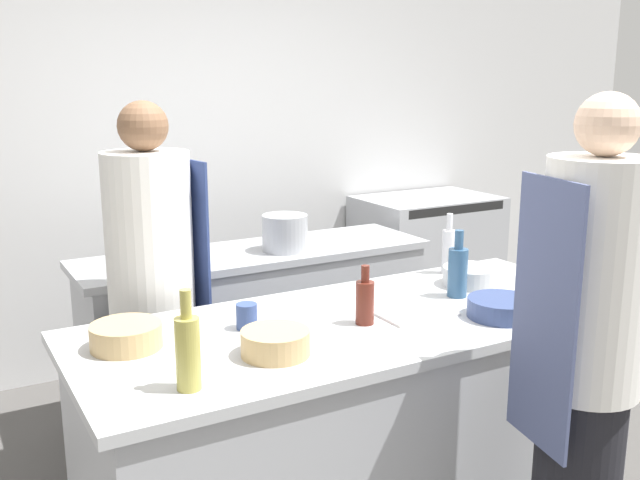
% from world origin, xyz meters
% --- Properties ---
extents(wall_back, '(8.00, 0.06, 2.80)m').
position_xyz_m(wall_back, '(0.00, 2.13, 1.40)').
color(wall_back, silver).
rests_on(wall_back, ground_plane).
extents(prep_counter, '(2.28, 0.94, 0.89)m').
position_xyz_m(prep_counter, '(0.00, 0.00, 0.44)').
color(prep_counter, '#A8AAAF').
rests_on(prep_counter, ground_plane).
extents(pass_counter, '(1.98, 0.59, 0.89)m').
position_xyz_m(pass_counter, '(0.10, 1.26, 0.44)').
color(pass_counter, '#A8AAAF').
rests_on(pass_counter, ground_plane).
extents(oven_range, '(0.97, 0.66, 0.98)m').
position_xyz_m(oven_range, '(1.68, 1.75, 0.49)').
color(oven_range, '#A8AAAF').
rests_on(oven_range, ground_plane).
extents(chef_at_prep_near, '(0.38, 0.37, 1.78)m').
position_xyz_m(chef_at_prep_near, '(0.35, -0.79, 0.90)').
color(chef_at_prep_near, black).
rests_on(chef_at_prep_near, ground_plane).
extents(chef_at_stove, '(0.41, 0.40, 1.73)m').
position_xyz_m(chef_at_stove, '(-0.62, 0.77, 0.86)').
color(chef_at_stove, black).
rests_on(chef_at_stove, ground_plane).
extents(bottle_olive_oil, '(0.07, 0.07, 0.23)m').
position_xyz_m(bottle_olive_oil, '(-0.03, -0.06, 0.98)').
color(bottle_olive_oil, '#5B2319').
rests_on(bottle_olive_oil, prep_counter).
extents(bottle_vinegar, '(0.09, 0.09, 0.30)m').
position_xyz_m(bottle_vinegar, '(0.51, 0.04, 1.00)').
color(bottle_vinegar, '#2D5175').
rests_on(bottle_vinegar, prep_counter).
extents(bottle_wine, '(0.07, 0.07, 0.30)m').
position_xyz_m(bottle_wine, '(0.73, 0.36, 1.00)').
color(bottle_wine, silver).
rests_on(bottle_wine, prep_counter).
extents(bottle_cooking_oil, '(0.08, 0.08, 0.32)m').
position_xyz_m(bottle_cooking_oil, '(-0.82, -0.29, 1.01)').
color(bottle_cooking_oil, '#B2A84C').
rests_on(bottle_cooking_oil, prep_counter).
extents(bowl_mixing_large, '(0.25, 0.25, 0.09)m').
position_xyz_m(bowl_mixing_large, '(-0.90, 0.15, 0.93)').
color(bowl_mixing_large, tan).
rests_on(bowl_mixing_large, prep_counter).
extents(bowl_prep_small, '(0.27, 0.27, 0.08)m').
position_xyz_m(bowl_prep_small, '(0.49, -0.26, 0.92)').
color(bowl_prep_small, navy).
rests_on(bowl_prep_small, prep_counter).
extents(bowl_ceramic_blue, '(0.24, 0.24, 0.09)m').
position_xyz_m(bowl_ceramic_blue, '(-0.47, -0.17, 0.93)').
color(bowl_ceramic_blue, tan).
rests_on(bowl_ceramic_blue, prep_counter).
extents(bowl_wooden_salad, '(0.25, 0.25, 0.08)m').
position_xyz_m(bowl_wooden_salad, '(0.68, 0.15, 0.93)').
color(bowl_wooden_salad, '#B7BABC').
rests_on(bowl_wooden_salad, prep_counter).
extents(cup, '(0.08, 0.08, 0.10)m').
position_xyz_m(cup, '(-0.45, 0.12, 0.94)').
color(cup, '#33477F').
rests_on(cup, prep_counter).
extents(cutting_board, '(0.30, 0.19, 0.01)m').
position_xyz_m(cutting_board, '(0.21, -0.08, 0.89)').
color(cutting_board, white).
rests_on(cutting_board, prep_counter).
extents(stockpot, '(0.25, 0.25, 0.20)m').
position_xyz_m(stockpot, '(0.24, 1.17, 0.99)').
color(stockpot, '#A8AAAF').
rests_on(stockpot, pass_counter).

